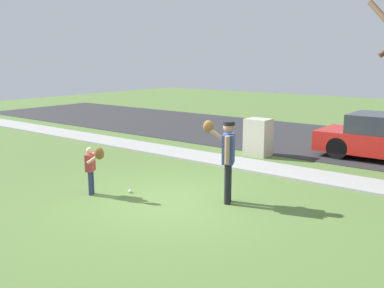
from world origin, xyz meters
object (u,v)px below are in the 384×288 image
Objects in this scene: baseball at (130,191)px; person_child at (93,164)px; utility_cabinet at (258,137)px; person_adult at (226,152)px.

person_child is at bearing -129.70° from baseball.
utility_cabinet reaches higher than person_child.
baseball is at bearing -6.70° from person_adult.
person_adult is 22.97× the size of baseball.
person_child is (-2.55, -1.37, -0.35)m from person_adult.
person_child is at bearing 1.05° from person_adult.
utility_cabinet is (0.87, 5.69, -0.14)m from person_child.
baseball is 0.06× the size of utility_cabinet.
person_adult is 1.54× the size of person_child.
person_child is 14.87× the size of baseball.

